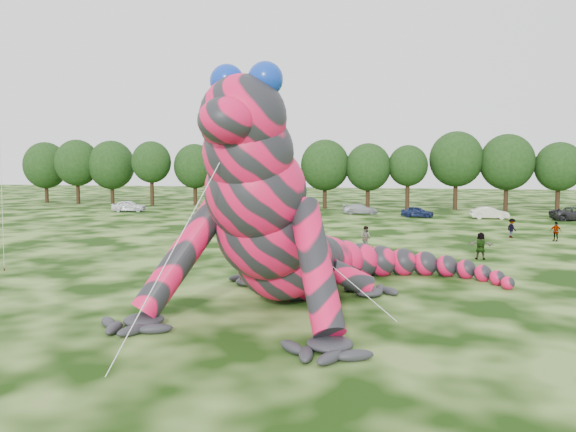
# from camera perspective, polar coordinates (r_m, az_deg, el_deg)

# --- Properties ---
(ground) EXTENTS (240.00, 240.00, 0.00)m
(ground) POSITION_cam_1_polar(r_m,az_deg,el_deg) (20.81, 10.61, -12.58)
(ground) COLOR #16330A
(ground) RESTS_ON ground
(inflatable_gecko) EXTENTS (20.68, 23.24, 10.20)m
(inflatable_gecko) POSITION_cam_1_polar(r_m,az_deg,el_deg) (26.14, 0.56, 2.60)
(inflatable_gecko) COLOR #EB1148
(inflatable_gecko) RESTS_ON ground
(tree_0) EXTENTS (6.91, 6.22, 9.51)m
(tree_0) POSITION_cam_1_polar(r_m,az_deg,el_deg) (96.13, -23.39, 4.08)
(tree_0) COLOR black
(tree_0) RESTS_ON ground
(tree_1) EXTENTS (6.74, 6.07, 9.81)m
(tree_1) POSITION_cam_1_polar(r_m,az_deg,el_deg) (91.74, -20.62, 4.23)
(tree_1) COLOR black
(tree_1) RESTS_ON ground
(tree_2) EXTENTS (7.04, 6.34, 9.64)m
(tree_2) POSITION_cam_1_polar(r_m,az_deg,el_deg) (89.65, -17.47, 4.25)
(tree_2) COLOR black
(tree_2) RESTS_ON ground
(tree_3) EXTENTS (5.81, 5.23, 9.44)m
(tree_3) POSITION_cam_1_polar(r_m,az_deg,el_deg) (84.84, -13.69, 4.22)
(tree_3) COLOR black
(tree_3) RESTS_ON ground
(tree_4) EXTENTS (6.22, 5.60, 9.06)m
(tree_4) POSITION_cam_1_polar(r_m,az_deg,el_deg) (83.99, -9.44, 4.16)
(tree_4) COLOR black
(tree_4) RESTS_ON ground
(tree_5) EXTENTS (7.16, 6.44, 9.80)m
(tree_5) POSITION_cam_1_polar(r_m,az_deg,el_deg) (81.63, -5.22, 4.43)
(tree_5) COLOR black
(tree_5) RESTS_ON ground
(tree_6) EXTENTS (6.52, 5.86, 9.49)m
(tree_6) POSITION_cam_1_polar(r_m,az_deg,el_deg) (78.51, -1.68, 4.30)
(tree_6) COLOR black
(tree_6) RESTS_ON ground
(tree_7) EXTENTS (6.68, 6.01, 9.48)m
(tree_7) POSITION_cam_1_polar(r_m,az_deg,el_deg) (77.29, 3.77, 4.26)
(tree_7) COLOR black
(tree_7) RESTS_ON ground
(tree_8) EXTENTS (6.14, 5.53, 8.94)m
(tree_8) POSITION_cam_1_polar(r_m,az_deg,el_deg) (76.92, 8.13, 4.02)
(tree_8) COLOR black
(tree_8) RESTS_ON ground
(tree_9) EXTENTS (5.27, 4.74, 8.68)m
(tree_9) POSITION_cam_1_polar(r_m,az_deg,el_deg) (77.16, 12.07, 3.86)
(tree_9) COLOR black
(tree_9) RESTS_ON ground
(tree_10) EXTENTS (7.09, 6.38, 10.50)m
(tree_10) POSITION_cam_1_polar(r_m,az_deg,el_deg) (78.70, 16.70, 4.44)
(tree_10) COLOR black
(tree_10) RESTS_ON ground
(tree_11) EXTENTS (7.01, 6.31, 10.07)m
(tree_11) POSITION_cam_1_polar(r_m,az_deg,el_deg) (79.17, 21.34, 4.14)
(tree_11) COLOR black
(tree_11) RESTS_ON ground
(tree_12) EXTENTS (5.99, 5.39, 8.97)m
(tree_12) POSITION_cam_1_polar(r_m,az_deg,el_deg) (80.05, 25.78, 3.59)
(tree_12) COLOR black
(tree_12) RESTS_ON ground
(car_0) EXTENTS (4.57, 2.47, 1.48)m
(car_0) POSITION_cam_1_polar(r_m,az_deg,el_deg) (75.43, -15.86, 0.99)
(car_0) COLOR white
(car_0) RESTS_ON ground
(car_1) EXTENTS (3.96, 1.49, 1.29)m
(car_1) POSITION_cam_1_polar(r_m,az_deg,el_deg) (73.02, -7.28, 0.94)
(car_1) COLOR black
(car_1) RESTS_ON ground
(car_2) EXTENTS (4.82, 2.26, 1.33)m
(car_2) POSITION_cam_1_polar(r_m,az_deg,el_deg) (69.41, 0.34, 0.77)
(car_2) COLOR #9B1601
(car_2) RESTS_ON ground
(car_3) EXTENTS (4.57, 2.49, 1.26)m
(car_3) POSITION_cam_1_polar(r_m,az_deg,el_deg) (69.70, 7.32, 0.71)
(car_3) COLOR #A9ADB3
(car_3) RESTS_ON ground
(car_4) EXTENTS (3.91, 2.12, 1.26)m
(car_4) POSITION_cam_1_polar(r_m,az_deg,el_deg) (66.86, 13.00, 0.41)
(car_4) COLOR #162149
(car_4) RESTS_ON ground
(car_5) EXTENTS (4.24, 1.78, 1.36)m
(car_5) POSITION_cam_1_polar(r_m,az_deg,el_deg) (67.19, 19.79, 0.29)
(car_5) COLOR silver
(car_5) RESTS_ON ground
(car_6) EXTENTS (5.58, 3.18, 1.47)m
(car_6) POSITION_cam_1_polar(r_m,az_deg,el_deg) (69.13, 27.22, 0.19)
(car_6) COLOR #242427
(car_6) RESTS_ON ground
(spectator_3) EXTENTS (0.97, 0.87, 1.58)m
(spectator_3) POSITION_cam_1_polar(r_m,az_deg,el_deg) (50.44, 25.54, -1.43)
(spectator_3) COLOR gray
(spectator_3) RESTS_ON ground
(spectator_5) EXTENTS (1.71, 0.66, 1.81)m
(spectator_5) POSITION_cam_1_polar(r_m,az_deg,el_deg) (39.22, 18.98, -2.88)
(spectator_5) COLOR gray
(spectator_5) RESTS_ON ground
(spectator_2) EXTENTS (1.01, 1.23, 1.65)m
(spectator_2) POSITION_cam_1_polar(r_m,az_deg,el_deg) (51.19, 21.80, -1.15)
(spectator_2) COLOR gray
(spectator_2) RESTS_ON ground
(spectator_0) EXTENTS (0.76, 0.62, 1.79)m
(spectator_0) POSITION_cam_1_polar(r_m,az_deg,el_deg) (45.52, -5.09, -1.48)
(spectator_0) COLOR gray
(spectator_0) RESTS_ON ground
(spectator_1) EXTENTS (1.06, 1.00, 1.73)m
(spectator_1) POSITION_cam_1_polar(r_m,az_deg,el_deg) (41.77, 7.88, -2.18)
(spectator_1) COLOR gray
(spectator_1) RESTS_ON ground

